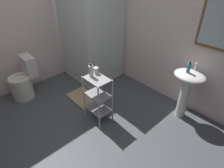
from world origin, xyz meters
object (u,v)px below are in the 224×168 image
at_px(pedestal_sink, 187,86).
at_px(toilet, 23,82).
at_px(rinse_cup, 96,70).
at_px(bath_mat, 83,97).
at_px(hand_soap_bottle, 189,68).
at_px(lotion_bottle_white, 91,71).
at_px(shower_stall, 92,57).
at_px(storage_cart, 98,96).

bearing_deg(pedestal_sink, toilet, -143.62).
xyz_separation_m(rinse_cup, bath_mat, (-0.47, 0.03, -0.78)).
xyz_separation_m(toilet, hand_soap_bottle, (2.19, 1.59, 0.57)).
bearing_deg(toilet, lotion_bottle_white, 25.23).
height_order(shower_stall, storage_cart, shower_stall).
bearing_deg(storage_cart, toilet, -155.51).
bearing_deg(shower_stall, hand_soap_bottle, 7.74).
xyz_separation_m(pedestal_sink, lotion_bottle_white, (-0.95, -1.04, 0.25)).
distance_m(storage_cart, lotion_bottle_white, 0.41).
height_order(toilet, lotion_bottle_white, lotion_bottle_white).
height_order(pedestal_sink, rinse_cup, rinse_cup).
bearing_deg(lotion_bottle_white, shower_stall, 142.47).
height_order(pedestal_sink, storage_cart, pedestal_sink).
height_order(shower_stall, pedestal_sink, shower_stall).
xyz_separation_m(shower_stall, lotion_bottle_white, (0.97, -0.74, 0.37)).
bearing_deg(toilet, rinse_cup, 29.53).
relative_size(shower_stall, rinse_cup, 20.85).
xyz_separation_m(lotion_bottle_white, bath_mat, (-0.50, 0.14, -0.82)).
bearing_deg(pedestal_sink, storage_cart, -130.19).
xyz_separation_m(storage_cart, bath_mat, (-0.59, 0.11, -0.43)).
bearing_deg(toilet, shower_stall, 77.45).
relative_size(hand_soap_bottle, lotion_bottle_white, 0.79).
bearing_deg(lotion_bottle_white, rinse_cup, 103.03).
relative_size(shower_stall, storage_cart, 2.70).
bearing_deg(bath_mat, toilet, -136.32).
bearing_deg(storage_cart, rinse_cup, 146.00).
relative_size(pedestal_sink, lotion_bottle_white, 3.94).
bearing_deg(shower_stall, toilet, -102.55).
relative_size(toilet, hand_soap_bottle, 4.69).
relative_size(toilet, bath_mat, 1.27).
relative_size(shower_stall, bath_mat, 3.33).
bearing_deg(lotion_bottle_white, pedestal_sink, 47.44).
relative_size(pedestal_sink, bath_mat, 1.35).
bearing_deg(lotion_bottle_white, hand_soap_bottle, 47.22).
distance_m(storage_cart, hand_soap_bottle, 1.35).
height_order(pedestal_sink, hand_soap_bottle, hand_soap_bottle).
bearing_deg(lotion_bottle_white, toilet, -154.77).
xyz_separation_m(toilet, lotion_bottle_white, (1.26, 0.60, 0.52)).
bearing_deg(rinse_cup, lotion_bottle_white, -76.97).
xyz_separation_m(hand_soap_bottle, bath_mat, (-1.42, -0.86, -0.87)).
distance_m(pedestal_sink, hand_soap_bottle, 0.31).
bearing_deg(rinse_cup, pedestal_sink, 43.61).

